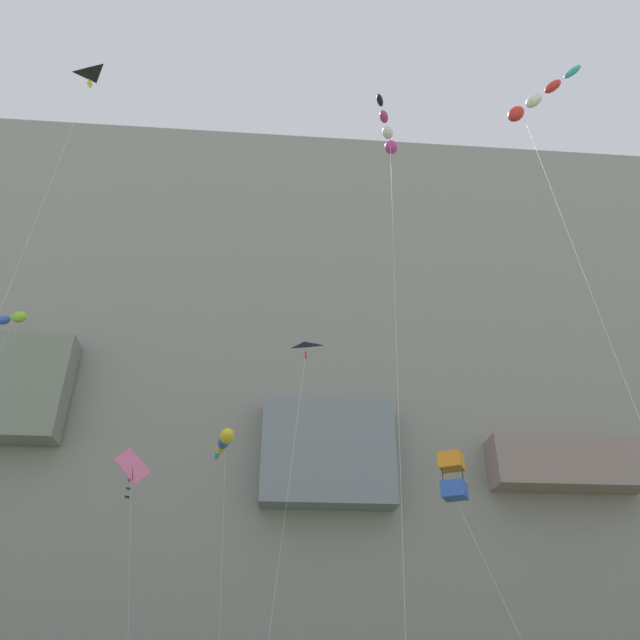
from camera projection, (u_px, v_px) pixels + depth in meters
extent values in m
cube|color=gray|center=(315.00, 421.00, 69.25)|extent=(180.00, 29.88, 56.99)
cube|color=gray|center=(328.00, 453.00, 50.96)|extent=(10.86, 2.75, 8.73)
cube|color=gray|center=(565.00, 465.00, 51.76)|extent=(12.61, 3.20, 4.14)
pyramid|color=navy|center=(304.00, 349.00, 29.80)|extent=(1.40, 1.11, 0.17)
cube|color=red|center=(306.00, 355.00, 30.08)|extent=(0.13, 0.33, 0.37)
cylinder|color=silver|center=(284.00, 524.00, 24.78)|extent=(1.70, 2.39, 16.46)
ellipsoid|color=red|center=(516.00, 114.00, 27.98)|extent=(0.96, 1.00, 0.63)
ellipsoid|color=white|center=(534.00, 101.00, 27.35)|extent=(0.86, 0.93, 0.51)
ellipsoid|color=red|center=(553.00, 86.00, 26.72)|extent=(0.77, 0.87, 0.40)
ellipsoid|color=#38B2D1|center=(572.00, 72.00, 26.09)|extent=(0.67, 0.80, 0.28)
cylinder|color=silver|center=(600.00, 317.00, 19.03)|extent=(1.26, 5.43, 24.63)
cube|color=orange|center=(451.00, 462.00, 27.82)|extent=(1.36, 1.36, 0.70)
cube|color=blue|center=(454.00, 490.00, 27.16)|extent=(1.36, 1.36, 0.70)
cylinder|color=black|center=(463.00, 476.00, 27.52)|extent=(0.03, 0.03, 1.90)
cylinder|color=black|center=(443.00, 476.00, 27.46)|extent=(0.03, 0.03, 1.90)
cylinder|color=silver|center=(511.00, 617.00, 22.77)|extent=(1.93, 4.19, 9.68)
ellipsoid|color=yellow|center=(227.00, 436.00, 36.23)|extent=(1.05, 1.46, 0.91)
ellipsoid|color=blue|center=(223.00, 443.00, 37.56)|extent=(0.91, 1.42, 0.76)
ellipsoid|color=yellow|center=(220.00, 449.00, 38.89)|extent=(0.76, 1.38, 0.62)
ellipsoid|color=#38B2D1|center=(217.00, 455.00, 40.22)|extent=(0.61, 1.34, 0.47)
cylinder|color=silver|center=(221.00, 574.00, 31.11)|extent=(0.95, 3.67, 15.11)
ellipsoid|color=#CC3399|center=(391.00, 147.00, 34.32)|extent=(0.97, 1.09, 0.77)
ellipsoid|color=white|center=(388.00, 132.00, 33.52)|extent=(0.85, 1.03, 0.64)
ellipsoid|color=#CC3399|center=(384.00, 117.00, 32.72)|extent=(0.72, 0.98, 0.51)
ellipsoid|color=black|center=(380.00, 100.00, 31.93)|extent=(0.60, 0.92, 0.39)
cylinder|color=silver|center=(397.00, 351.00, 24.62)|extent=(2.01, 4.89, 28.12)
ellipsoid|color=#8CCC33|center=(19.00, 317.00, 44.21)|extent=(1.35, 1.16, 0.83)
ellipsoid|color=blue|center=(3.00, 320.00, 44.53)|extent=(1.30, 1.02, 0.68)
cube|color=pink|center=(132.00, 466.00, 36.41)|extent=(2.00, 1.26, 2.27)
cylinder|color=black|center=(132.00, 466.00, 36.41)|extent=(0.46, 0.44, 1.83)
cube|color=pink|center=(129.00, 480.00, 35.97)|extent=(0.15, 0.25, 0.14)
cube|color=navy|center=(128.00, 489.00, 35.73)|extent=(0.24, 0.17, 0.14)
cube|color=black|center=(127.00, 497.00, 35.48)|extent=(0.25, 0.17, 0.14)
cylinder|color=silver|center=(129.00, 592.00, 31.28)|extent=(2.50, 3.72, 13.56)
pyramid|color=black|center=(95.00, 89.00, 36.30)|extent=(1.73, 1.43, 0.21)
cube|color=yellow|center=(90.00, 84.00, 35.82)|extent=(0.18, 0.40, 0.45)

